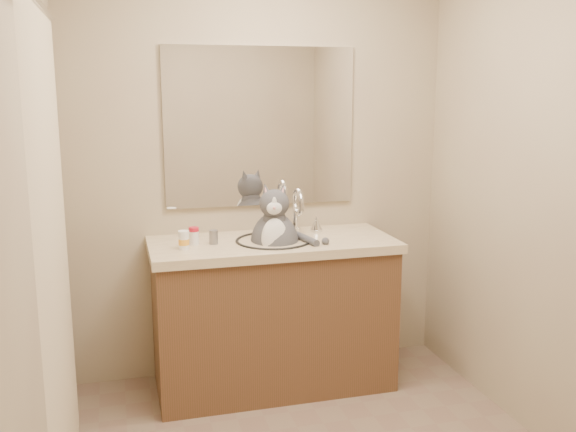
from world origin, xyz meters
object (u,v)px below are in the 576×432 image
Objects in this scene: pill_bottle_redcap at (194,236)px; pill_bottle_orange at (184,240)px; grey_canister at (214,237)px; cat at (275,239)px.

pill_bottle_orange reaches higher than pill_bottle_redcap.
cat is at bearing -3.58° from grey_canister.
pill_bottle_orange is at bearing -125.49° from pill_bottle_redcap.
grey_canister is (-0.33, 0.02, 0.03)m from cat.
cat reaches higher than pill_bottle_redcap.
cat reaches higher than grey_canister.
grey_canister is (0.17, 0.07, -0.01)m from pill_bottle_orange.
pill_bottle_orange reaches higher than grey_canister.
grey_canister is at bearing 23.16° from pill_bottle_orange.
cat reaches higher than pill_bottle_orange.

